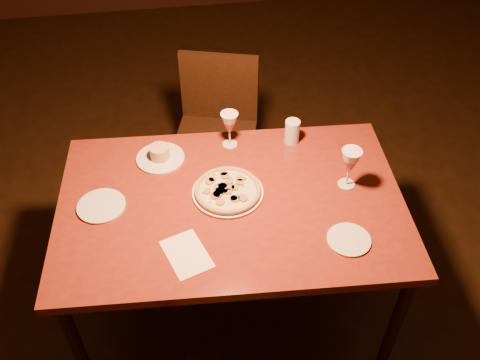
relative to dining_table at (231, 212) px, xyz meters
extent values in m
plane|color=black|center=(0.18, 0.08, -0.73)|extent=(7.00, 7.00, 0.00)
cube|color=maroon|center=(0.00, 0.00, 0.05)|extent=(1.56, 1.06, 0.04)
cylinder|color=black|center=(-0.71, -0.37, -0.35)|extent=(0.05, 0.05, 0.76)
cylinder|color=black|center=(-0.66, 0.46, -0.35)|extent=(0.05, 0.05, 0.76)
cylinder|color=black|center=(0.66, -0.46, -0.35)|extent=(0.05, 0.05, 0.76)
cylinder|color=black|center=(0.71, 0.37, -0.35)|extent=(0.05, 0.05, 0.76)
cube|color=black|center=(0.01, 0.80, -0.25)|extent=(0.56, 0.56, 0.04)
cube|color=black|center=(0.07, 1.00, -0.01)|extent=(0.44, 0.16, 0.43)
cylinder|color=black|center=(-0.21, 0.68, -0.50)|extent=(0.04, 0.04, 0.46)
cylinder|color=black|center=(-0.11, 1.03, -0.50)|extent=(0.04, 0.04, 0.46)
cylinder|color=black|center=(0.14, 0.57, -0.50)|extent=(0.04, 0.04, 0.46)
cylinder|color=black|center=(0.24, 0.93, -0.50)|extent=(0.04, 0.04, 0.46)
cylinder|color=silver|center=(-0.01, 0.05, 0.08)|extent=(0.31, 0.31, 0.01)
cylinder|color=beige|center=(-0.01, 0.05, 0.09)|extent=(0.29, 0.29, 0.01)
torus|color=tan|center=(-0.01, 0.05, 0.09)|extent=(0.30, 0.30, 0.02)
cylinder|color=silver|center=(-0.29, 0.32, 0.08)|extent=(0.23, 0.23, 0.01)
cylinder|color=tan|center=(-0.29, 0.32, 0.11)|extent=(0.09, 0.09, 0.06)
cylinder|color=silver|center=(0.35, 0.36, 0.13)|extent=(0.07, 0.07, 0.12)
cylinder|color=silver|center=(-0.56, 0.05, 0.08)|extent=(0.21, 0.21, 0.01)
cylinder|color=silver|center=(0.44, -0.30, 0.08)|extent=(0.18, 0.18, 0.01)
cube|color=white|center=(-0.22, -0.26, 0.07)|extent=(0.21, 0.26, 0.00)
camera|label=1|loc=(-0.21, -1.60, 1.74)|focal=40.00mm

